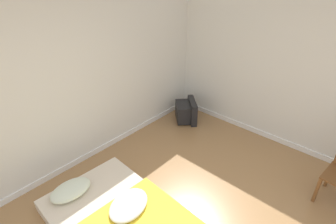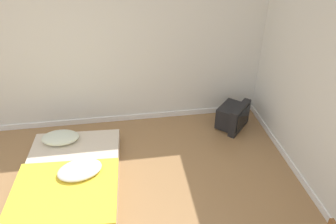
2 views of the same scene
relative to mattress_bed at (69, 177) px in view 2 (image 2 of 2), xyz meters
name	(u,v)px [view 2 (image 2 of 2)]	position (x,y,z in m)	size (l,w,h in m)	color
wall_back	(71,47)	(0.08, 1.38, 1.18)	(8.07, 0.08, 2.60)	silver
mattress_bed	(69,177)	(0.00, 0.00, 0.00)	(1.31, 1.85, 0.30)	beige
crt_tv	(233,116)	(2.43, 0.89, 0.09)	(0.60, 0.61, 0.43)	black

